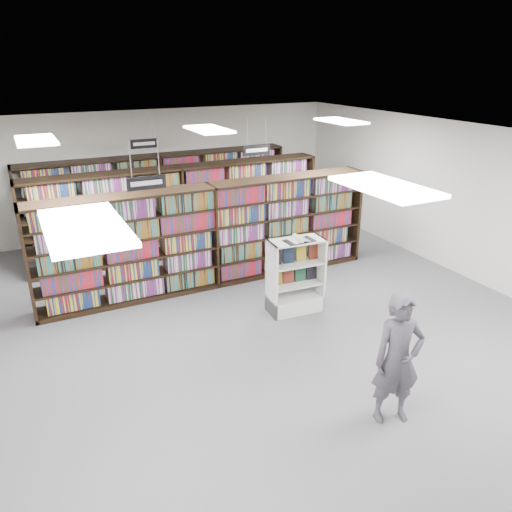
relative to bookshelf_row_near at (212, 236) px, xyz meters
name	(u,v)px	position (x,y,z in m)	size (l,w,h in m)	color
floor	(256,325)	(0.00, -2.00, -1.05)	(12.00, 12.00, 0.00)	#5A5A5F
ceiling	(256,142)	(0.00, -2.00, 2.15)	(10.00, 12.00, 0.10)	white
wall_back	(156,172)	(0.00, 4.00, 0.55)	(10.00, 0.10, 3.20)	silver
wall_right	(473,204)	(5.00, -2.00, 0.55)	(0.10, 12.00, 3.20)	silver
bookshelf_row_near	(212,236)	(0.00, 0.00, 0.00)	(7.00, 0.60, 2.10)	black
bookshelf_row_mid	(181,211)	(0.00, 2.00, 0.00)	(7.00, 0.60, 2.10)	black
bookshelf_row_far	(160,194)	(0.00, 3.70, 0.00)	(7.00, 0.60, 2.10)	black
aisle_sign_left	(146,182)	(-1.50, -1.00, 1.48)	(0.65, 0.02, 0.80)	#B2B2B7
aisle_sign_right	(257,149)	(1.50, 1.00, 1.48)	(0.65, 0.02, 0.80)	#B2B2B7
aisle_sign_center	(144,143)	(-0.50, 3.00, 1.48)	(0.65, 0.02, 0.80)	#B2B2B7
troffer_front_left	(85,227)	(-3.00, -5.00, 2.11)	(0.60, 1.20, 0.04)	white
troffer_front_center	(385,187)	(0.00, -5.00, 2.11)	(0.60, 1.20, 0.04)	white
troffer_back_left	(36,140)	(-3.00, 0.00, 2.11)	(0.60, 1.20, 0.04)	white
troffer_back_center	(209,129)	(0.00, 0.00, 2.11)	(0.60, 1.20, 0.04)	white
troffer_back_right	(341,121)	(3.00, 0.00, 2.11)	(0.60, 1.20, 0.04)	white
endcap_display	(294,286)	(0.90, -1.77, -0.58)	(1.03, 0.57, 1.40)	white
open_book	(299,239)	(0.90, -1.88, 0.38)	(0.53, 0.31, 0.12)	black
shopper	(398,360)	(0.51, -4.96, -0.16)	(0.65, 0.42, 1.77)	#4E4954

